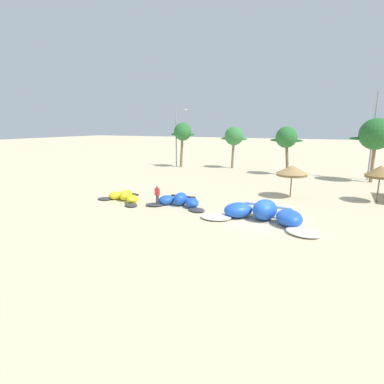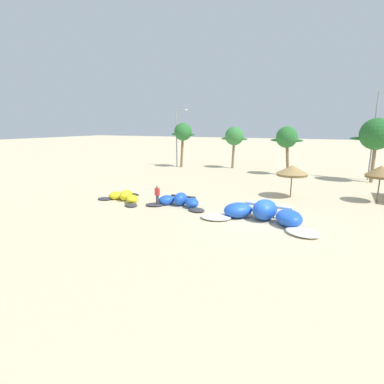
{
  "view_description": "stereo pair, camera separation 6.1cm",
  "coord_description": "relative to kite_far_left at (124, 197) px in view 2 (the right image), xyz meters",
  "views": [
    {
      "loc": [
        3.84,
        -19.36,
        6.26
      ],
      "look_at": [
        -6.11,
        2.0,
        1.0
      ],
      "focal_mm": 28.13,
      "sensor_mm": 36.0,
      "label": 1
    },
    {
      "loc": [
        3.89,
        -19.33,
        6.26
      ],
      "look_at": [
        -6.11,
        2.0,
        1.0
      ],
      "focal_mm": 28.13,
      "sensor_mm": 36.0,
      "label": 2
    }
  ],
  "objects": [
    {
      "name": "ground_plane",
      "position": [
        11.69,
        -0.45,
        -0.35
      ],
      "size": [
        260.0,
        260.0,
        0.0
      ],
      "primitive_type": "plane",
      "color": "beige"
    },
    {
      "name": "kite_far_left",
      "position": [
        0.0,
        0.0,
        0.0
      ],
      "size": [
        4.76,
        2.79,
        0.91
      ],
      "color": "#333338",
      "rests_on": "ground"
    },
    {
      "name": "kite_left",
      "position": [
        4.93,
        0.56,
        0.04
      ],
      "size": [
        5.27,
        2.44,
        1.03
      ],
      "color": "#333338",
      "rests_on": "ground"
    },
    {
      "name": "kite_left_of_center",
      "position": [
        11.7,
        -0.48,
        0.18
      ],
      "size": [
        8.13,
        4.22,
        1.38
      ],
      "color": "white",
      "rests_on": "ground"
    },
    {
      "name": "beach_umbrella_near_van",
      "position": [
        12.49,
        7.33,
        2.05
      ],
      "size": [
        2.73,
        2.73,
        2.86
      ],
      "color": "brown",
      "rests_on": "ground"
    },
    {
      "name": "beach_umbrella_middle",
      "position": [
        19.2,
        8.49,
        2.23
      ],
      "size": [
        2.32,
        2.32,
        3.07
      ],
      "color": "brown",
      "rests_on": "ground"
    },
    {
      "name": "person_near_kites",
      "position": [
        3.31,
        -0.06,
        0.47
      ],
      "size": [
        0.36,
        0.24,
        1.62
      ],
      "color": "#383842",
      "rests_on": "ground"
    },
    {
      "name": "palm_leftmost",
      "position": [
        -4.92,
        20.78,
        4.83
      ],
      "size": [
        3.92,
        2.61,
        6.6
      ],
      "color": "brown",
      "rests_on": "ground"
    },
    {
      "name": "palm_left",
      "position": [
        2.33,
        22.95,
        4.28
      ],
      "size": [
        4.04,
        2.7,
        6.06
      ],
      "color": "#7F6647",
      "rests_on": "ground"
    },
    {
      "name": "palm_left_of_gap",
      "position": [
        10.14,
        19.71,
        4.35
      ],
      "size": [
        3.99,
        2.66,
        6.12
      ],
      "color": "brown",
      "rests_on": "ground"
    },
    {
      "name": "palm_center_left",
      "position": [
        19.62,
        18.61,
        4.91
      ],
      "size": [
        5.12,
        3.42,
        7.02
      ],
      "color": "#7F6647",
      "rests_on": "ground"
    },
    {
      "name": "lamppost_west",
      "position": [
        -5.89,
        20.89,
        4.49
      ],
      "size": [
        1.99,
        0.24,
        8.57
      ],
      "color": "gray",
      "rests_on": "ground"
    },
    {
      "name": "lamppost_west_center",
      "position": [
        19.65,
        20.15,
        5.14
      ],
      "size": [
        1.92,
        0.24,
        9.87
      ],
      "color": "gray",
      "rests_on": "ground"
    }
  ]
}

